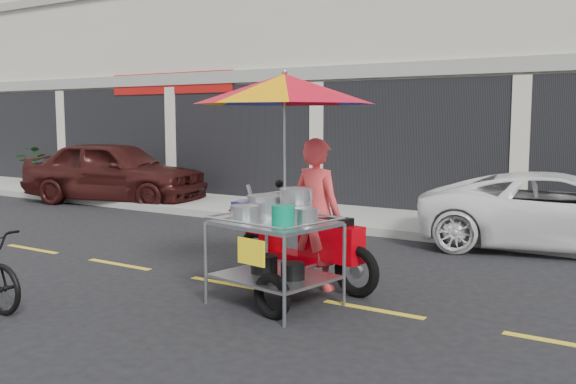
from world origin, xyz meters
The scene contains 8 objects.
ground centered at (0.00, 0.00, 0.00)m, with size 90.00×90.00×0.00m, color black.
sidewalk centered at (0.00, 5.50, 0.07)m, with size 45.00×3.00×0.15m, color gray.
centerline centered at (0.00, 0.00, 0.00)m, with size 42.00×0.10×0.01m, color gold.
maroon_sedan centered at (-9.19, 4.63, 0.78)m, with size 1.84×4.58×1.56m, color black.
white_pickup centered at (1.11, 4.56, 0.61)m, with size 2.04×4.42×1.23m, color white.
plant_tall centered at (-13.85, 5.73, 0.70)m, with size 1.00×0.87×1.11m, color #144311.
plant_short centered at (-12.42, 5.39, 0.67)m, with size 0.58×0.58×1.03m, color #144311.
food_vendor_rig centered at (-0.99, -0.06, 1.65)m, with size 2.62×2.39×2.64m.
Camera 1 is at (2.93, -6.25, 2.10)m, focal length 40.00 mm.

